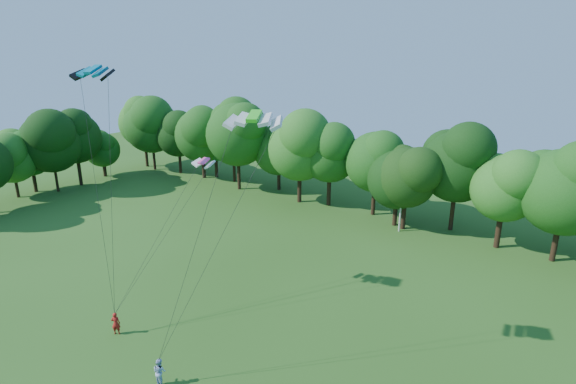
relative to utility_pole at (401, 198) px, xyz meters
The scene contains 9 objects.
utility_pole is the anchor object (origin of this frame).
kite_flyer_left 31.01m from the utility_pole, 108.18° to the right, with size 0.61×0.40×1.67m, color #AD1A16.
kite_flyer_right 31.33m from the utility_pole, 95.87° to the right, with size 0.84×0.65×1.73m, color #9FB3DC.
kite_teal 32.57m from the utility_pole, 116.17° to the right, with size 3.11×2.00×0.63m.
kite_green 28.54m from the utility_pole, 89.19° to the right, with size 3.36×2.49×0.56m.
kite_pink 23.80m from the utility_pole, 111.78° to the right, with size 1.81×0.90×0.41m.
tree_back_west 33.19m from the utility_pole, 169.37° to the left, with size 7.58×7.58×11.03m.
tree_back_center 2.88m from the utility_pole, 86.54° to the left, with size 7.22×7.22×10.50m.
tree_flank_west 50.53m from the utility_pole, 163.65° to the right, with size 6.55×6.55×9.52m.
Camera 1 is at (17.79, -12.43, 18.70)m, focal length 28.00 mm.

